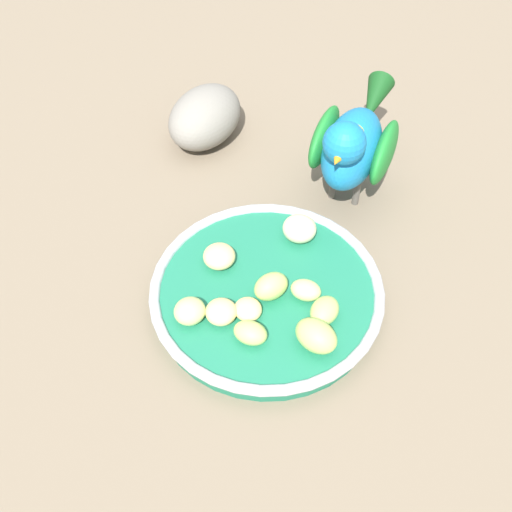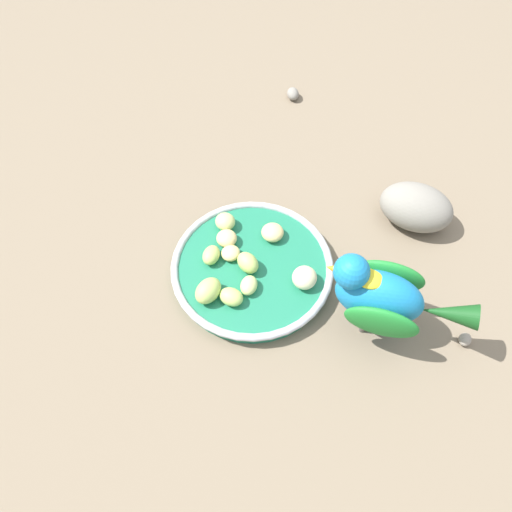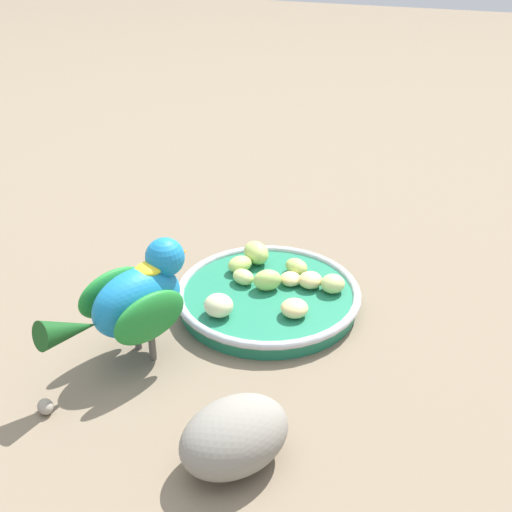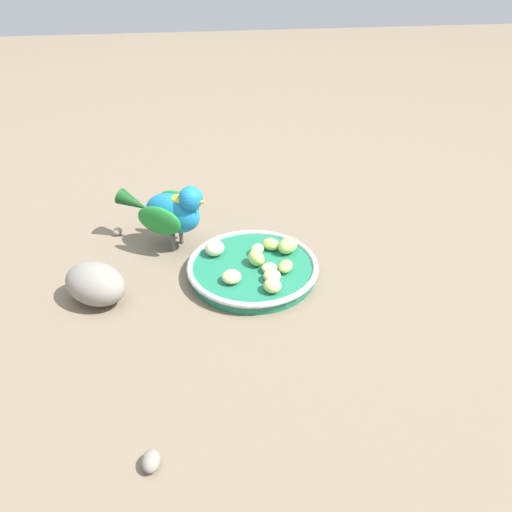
{
  "view_description": "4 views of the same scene",
  "coord_description": "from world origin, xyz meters",
  "px_view_note": "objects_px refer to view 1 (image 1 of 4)",
  "views": [
    {
      "loc": [
        -0.35,
        0.07,
        0.5
      ],
      "look_at": [
        0.02,
        0.02,
        0.04
      ],
      "focal_mm": 43.86,
      "sensor_mm": 36.0,
      "label": 1
    },
    {
      "loc": [
        -0.07,
        -0.32,
        0.56
      ],
      "look_at": [
        0.01,
        0.01,
        0.04
      ],
      "focal_mm": 32.48,
      "sensor_mm": 36.0,
      "label": 2
    },
    {
      "loc": [
        0.7,
        0.2,
        0.48
      ],
      "look_at": [
        -0.01,
        -0.01,
        0.06
      ],
      "focal_mm": 49.7,
      "sensor_mm": 36.0,
      "label": 3
    },
    {
      "loc": [
        0.08,
        0.75,
        0.54
      ],
      "look_at": [
        -0.0,
        0.04,
        0.06
      ],
      "focal_mm": 37.51,
      "sensor_mm": 36.0,
      "label": 4
    }
  ],
  "objects_px": {
    "apple_piece_1": "(306,290)",
    "apple_piece_8": "(250,333)",
    "apple_piece_6": "(248,309)",
    "rock_large": "(205,117)",
    "apple_piece_4": "(219,256)",
    "apple_piece_5": "(299,229)",
    "apple_piece_0": "(316,336)",
    "apple_piece_3": "(221,312)",
    "parrot": "(353,143)",
    "apple_piece_7": "(190,311)",
    "apple_piece_2": "(271,286)",
    "apple_piece_9": "(325,311)",
    "feeding_bowl": "(267,297)",
    "pebble_0": "(368,126)"
  },
  "relations": [
    {
      "from": "apple_piece_4",
      "to": "rock_large",
      "type": "bearing_deg",
      "value": -1.12
    },
    {
      "from": "parrot",
      "to": "apple_piece_2",
      "type": "bearing_deg",
      "value": -7.01
    },
    {
      "from": "rock_large",
      "to": "apple_piece_1",
      "type": "bearing_deg",
      "value": -164.91
    },
    {
      "from": "apple_piece_1",
      "to": "apple_piece_5",
      "type": "distance_m",
      "value": 0.07
    },
    {
      "from": "apple_piece_6",
      "to": "apple_piece_3",
      "type": "bearing_deg",
      "value": 91.75
    },
    {
      "from": "apple_piece_2",
      "to": "parrot",
      "type": "relative_size",
      "value": 0.2
    },
    {
      "from": "apple_piece_2",
      "to": "apple_piece_6",
      "type": "relative_size",
      "value": 1.28
    },
    {
      "from": "apple_piece_7",
      "to": "rock_large",
      "type": "bearing_deg",
      "value": -7.61
    },
    {
      "from": "apple_piece_0",
      "to": "apple_piece_1",
      "type": "xyz_separation_m",
      "value": [
        0.05,
        -0.0,
        -0.01
      ]
    },
    {
      "from": "apple_piece_0",
      "to": "apple_piece_7",
      "type": "distance_m",
      "value": 0.12
    },
    {
      "from": "apple_piece_6",
      "to": "rock_large",
      "type": "bearing_deg",
      "value": 3.21
    },
    {
      "from": "apple_piece_8",
      "to": "rock_large",
      "type": "relative_size",
      "value": 0.29
    },
    {
      "from": "apple_piece_4",
      "to": "apple_piece_5",
      "type": "bearing_deg",
      "value": -74.88
    },
    {
      "from": "apple_piece_4",
      "to": "apple_piece_7",
      "type": "xyz_separation_m",
      "value": [
        -0.06,
        0.03,
        0.0
      ]
    },
    {
      "from": "apple_piece_6",
      "to": "apple_piece_1",
      "type": "bearing_deg",
      "value": -76.63
    },
    {
      "from": "apple_piece_0",
      "to": "rock_large",
      "type": "distance_m",
      "value": 0.33
    },
    {
      "from": "apple_piece_9",
      "to": "apple_piece_6",
      "type": "bearing_deg",
      "value": 79.55
    },
    {
      "from": "apple_piece_3",
      "to": "parrot",
      "type": "height_order",
      "value": "parrot"
    },
    {
      "from": "apple_piece_1",
      "to": "apple_piece_2",
      "type": "relative_size",
      "value": 0.86
    },
    {
      "from": "apple_piece_1",
      "to": "pebble_0",
      "type": "xyz_separation_m",
      "value": [
        0.25,
        -0.13,
        -0.02
      ]
    },
    {
      "from": "apple_piece_5",
      "to": "pebble_0",
      "type": "bearing_deg",
      "value": -33.63
    },
    {
      "from": "apple_piece_4",
      "to": "apple_piece_0",
      "type": "bearing_deg",
      "value": -144.48
    },
    {
      "from": "apple_piece_9",
      "to": "rock_large",
      "type": "height_order",
      "value": "rock_large"
    },
    {
      "from": "feeding_bowl",
      "to": "apple_piece_7",
      "type": "height_order",
      "value": "apple_piece_7"
    },
    {
      "from": "feeding_bowl",
      "to": "apple_piece_1",
      "type": "xyz_separation_m",
      "value": [
        -0.01,
        -0.03,
        0.02
      ]
    },
    {
      "from": "apple_piece_2",
      "to": "apple_piece_5",
      "type": "xyz_separation_m",
      "value": [
        0.07,
        -0.04,
        -0.0
      ]
    },
    {
      "from": "pebble_0",
      "to": "apple_piece_6",
      "type": "bearing_deg",
      "value": 145.56
    },
    {
      "from": "rock_large",
      "to": "apple_piece_7",
      "type": "bearing_deg",
      "value": 172.39
    },
    {
      "from": "apple_piece_7",
      "to": "parrot",
      "type": "height_order",
      "value": "parrot"
    },
    {
      "from": "apple_piece_3",
      "to": "apple_piece_9",
      "type": "height_order",
      "value": "apple_piece_9"
    },
    {
      "from": "apple_piece_6",
      "to": "rock_large",
      "type": "height_order",
      "value": "rock_large"
    },
    {
      "from": "apple_piece_7",
      "to": "apple_piece_9",
      "type": "height_order",
      "value": "apple_piece_7"
    },
    {
      "from": "apple_piece_1",
      "to": "apple_piece_8",
      "type": "bearing_deg",
      "value": 124.99
    },
    {
      "from": "apple_piece_8",
      "to": "pebble_0",
      "type": "bearing_deg",
      "value": -32.11
    },
    {
      "from": "apple_piece_4",
      "to": "apple_piece_6",
      "type": "height_order",
      "value": "apple_piece_4"
    },
    {
      "from": "apple_piece_6",
      "to": "apple_piece_9",
      "type": "height_order",
      "value": "apple_piece_9"
    },
    {
      "from": "apple_piece_1",
      "to": "apple_piece_5",
      "type": "bearing_deg",
      "value": -5.62
    },
    {
      "from": "apple_piece_7",
      "to": "rock_large",
      "type": "xyz_separation_m",
      "value": [
        0.28,
        -0.04,
        0.0
      ]
    },
    {
      "from": "apple_piece_8",
      "to": "pebble_0",
      "type": "xyz_separation_m",
      "value": [
        0.29,
        -0.18,
        -0.02
      ]
    },
    {
      "from": "pebble_0",
      "to": "apple_piece_8",
      "type": "bearing_deg",
      "value": 147.89
    },
    {
      "from": "apple_piece_4",
      "to": "apple_piece_6",
      "type": "xyz_separation_m",
      "value": [
        -0.06,
        -0.02,
        -0.0
      ]
    },
    {
      "from": "apple_piece_0",
      "to": "apple_piece_4",
      "type": "distance_m",
      "value": 0.13
    },
    {
      "from": "feeding_bowl",
      "to": "apple_piece_8",
      "type": "xyz_separation_m",
      "value": [
        -0.05,
        0.02,
        0.02
      ]
    },
    {
      "from": "apple_piece_4",
      "to": "apple_piece_6",
      "type": "distance_m",
      "value": 0.07
    },
    {
      "from": "apple_piece_0",
      "to": "apple_piece_8",
      "type": "distance_m",
      "value": 0.06
    },
    {
      "from": "feeding_bowl",
      "to": "apple_piece_3",
      "type": "bearing_deg",
      "value": 115.67
    },
    {
      "from": "apple_piece_5",
      "to": "apple_piece_8",
      "type": "relative_size",
      "value": 1.11
    },
    {
      "from": "pebble_0",
      "to": "apple_piece_5",
      "type": "bearing_deg",
      "value": 146.37
    },
    {
      "from": "apple_piece_8",
      "to": "apple_piece_2",
      "type": "bearing_deg",
      "value": -28.94
    },
    {
      "from": "apple_piece_5",
      "to": "apple_piece_6",
      "type": "relative_size",
      "value": 1.29
    }
  ]
}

